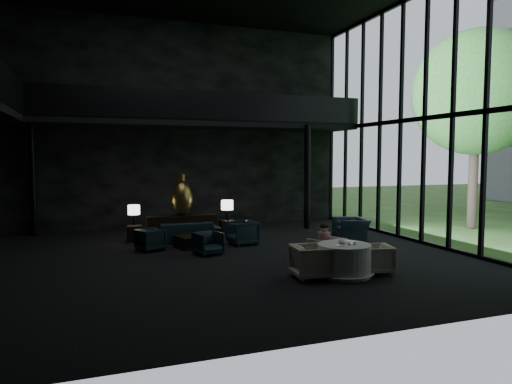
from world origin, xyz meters
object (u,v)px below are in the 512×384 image
object	(u,v)px
lounge_armchair_east	(242,231)
child	(324,237)
lounge_armchair_west	(151,239)
coffee_table	(191,242)
dining_chair_north	(327,250)
console	(182,226)
side_table_left	(135,233)
dining_chair_east	(375,258)
table_lamp_right	(227,206)
dining_chair_west	(311,258)
side_table_right	(227,228)
sofa	(185,227)
lounge_armchair_south	(208,243)
window_armchair	(351,225)
bronze_urn	(182,198)
dining_table	(344,262)
table_lamp_left	(134,211)

from	to	relation	value
lounge_armchair_east	child	bearing A→B (deg)	7.96
lounge_armchair_west	coffee_table	xyz separation A→B (m)	(1.23, 0.04, -0.15)
coffee_table	dining_chair_north	distance (m)	4.43
coffee_table	dining_chair_north	world-z (taller)	dining_chair_north
console	lounge_armchair_west	size ratio (longest dim) A/B	3.55
side_table_left	dining_chair_east	world-z (taller)	dining_chair_east
table_lamp_right	dining_chair_west	xyz separation A→B (m)	(0.23, -6.21, -0.58)
table_lamp_right	coffee_table	size ratio (longest dim) A/B	0.85
side_table_left	lounge_armchair_east	world-z (taller)	lounge_armchair_east
console	side_table_right	world-z (taller)	console
sofa	dining_chair_north	xyz separation A→B (m)	(2.82, -4.47, -0.07)
dining_chair_east	child	size ratio (longest dim) A/B	1.13
lounge_armchair_south	window_armchair	size ratio (longest dim) A/B	0.56
side_table_right	lounge_armchair_west	distance (m)	3.42
table_lamp_right	sofa	xyz separation A→B (m)	(-1.63, -0.70, -0.59)
bronze_urn	console	bearing A→B (deg)	90.00
coffee_table	dining_chair_west	bearing A→B (deg)	-66.96
dining_chair_west	dining_chair_north	bearing A→B (deg)	-37.59
lounge_armchair_south	coffee_table	distance (m)	1.20
lounge_armchair_west	dining_chair_west	bearing A→B (deg)	-169.06
bronze_urn	sofa	size ratio (longest dim) A/B	0.60
console	window_armchair	distance (m)	5.78
dining_table	side_table_right	bearing A→B (deg)	99.52
sofa	dining_table	size ratio (longest dim) A/B	1.68
side_table_right	lounge_armchair_south	xyz separation A→B (m)	(-1.41, -2.95, 0.06)
side_table_right	sofa	bearing A→B (deg)	-156.55
table_lamp_right	lounge_armchair_south	distance (m)	3.34
console	lounge_armchair_south	world-z (taller)	console
coffee_table	dining_table	world-z (taller)	dining_table
bronze_urn	side_table_right	size ratio (longest dim) A/B	2.64
lounge_armchair_east	dining_chair_west	distance (m)	4.37
bronze_urn	lounge_armchair_west	xyz separation A→B (m)	(-1.28, -1.92, -1.03)
console	child	xyz separation A→B (m)	(2.62, -5.44, 0.39)
lounge_armchair_south	sofa	bearing A→B (deg)	78.94
side_table_right	window_armchair	bearing A→B (deg)	-32.50
table_lamp_left	dining_chair_east	distance (m)	8.20
console	table_lamp_left	distance (m)	1.71
coffee_table	child	bearing A→B (deg)	-52.92
lounge_armchair_south	dining_chair_north	bearing A→B (deg)	-57.24
lounge_armchair_south	dining_chair_west	xyz separation A→B (m)	(1.64, -3.26, 0.14)
window_armchair	table_lamp_right	bearing A→B (deg)	-110.96
child	lounge_armchair_west	bearing A→B (deg)	-41.85
side_table_right	table_lamp_left	bearing A→B (deg)	178.38
table_lamp_left	dining_chair_north	distance (m)	6.88
bronze_urn	lounge_armchair_west	distance (m)	2.53
side_table_right	lounge_armchair_east	world-z (taller)	lounge_armchair_east
side_table_right	dining_chair_west	distance (m)	6.23
dining_chair_north	child	xyz separation A→B (m)	(-0.17, -0.16, 0.38)
dining_table	dining_chair_north	world-z (taller)	dining_chair_north
window_armchair	dining_chair_east	size ratio (longest dim) A/B	1.60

